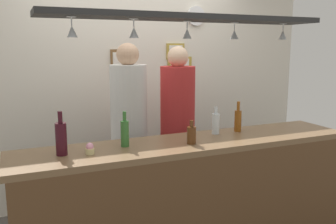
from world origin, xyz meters
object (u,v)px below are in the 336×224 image
picture_frame_crest (119,62)px  picture_frame_upper_small (176,51)px  bottle_beer_brown_stubby (191,135)px  bottle_wine_dark_red (61,138)px  person_middle_white_patterned_shirt (129,118)px  person_right_red_shirt (178,116)px  bottle_soda_clear (216,123)px  cupcake (90,149)px  bottle_beer_amber_tall (238,120)px  bottle_beer_green_import (125,133)px  picture_frame_lower_pair (180,65)px  wall_clock (196,16)px

picture_frame_crest → picture_frame_upper_small: 0.68m
bottle_beer_brown_stubby → bottle_wine_dark_red: bottle_wine_dark_red is taller
person_middle_white_patterned_shirt → person_right_red_shirt: size_ratio=1.02×
bottle_soda_clear → bottle_beer_brown_stubby: bearing=-148.5°
cupcake → bottle_beer_brown_stubby: bearing=-2.9°
bottle_beer_amber_tall → bottle_beer_green_import: bearing=-175.6°
person_middle_white_patterned_shirt → bottle_beer_amber_tall: (0.78, -0.63, 0.04)m
bottle_beer_brown_stubby → bottle_beer_amber_tall: bearing=20.6°
bottle_beer_brown_stubby → picture_frame_crest: size_ratio=0.69×
bottle_beer_brown_stubby → bottle_soda_clear: (0.33, 0.20, 0.02)m
person_right_red_shirt → cupcake: size_ratio=22.10×
bottle_soda_clear → picture_frame_lower_pair: size_ratio=0.77×
person_right_red_shirt → picture_frame_upper_small: size_ratio=7.83×
bottle_wine_dark_red → picture_frame_upper_small: bearing=43.3°
bottle_beer_green_import → bottle_wine_dark_red: 0.45m
person_right_red_shirt → bottle_soda_clear: bearing=-84.9°
picture_frame_crest → picture_frame_lower_pair: 0.73m
bottle_beer_green_import → cupcake: bearing=-162.0°
person_right_red_shirt → person_middle_white_patterned_shirt: bearing=180.0°
person_right_red_shirt → picture_frame_upper_small: picture_frame_upper_small is taller
bottle_beer_green_import → picture_frame_upper_small: 1.79m
picture_frame_lower_pair → picture_frame_upper_small: bearing=180.0°
person_middle_white_patterned_shirt → bottle_beer_brown_stubby: size_ratio=9.73×
person_middle_white_patterned_shirt → bottle_beer_brown_stubby: bearing=-74.7°
bottle_soda_clear → picture_frame_crest: bearing=109.7°
bottle_wine_dark_red → picture_frame_lower_pair: 2.11m
bottle_wine_dark_red → wall_clock: bearing=38.7°
bottle_soda_clear → picture_frame_crest: picture_frame_crest is taller
bottle_soda_clear → bottle_beer_amber_tall: bottle_beer_amber_tall is taller
bottle_wine_dark_red → picture_frame_lower_pair: picture_frame_lower_pair is taller
person_middle_white_patterned_shirt → bottle_beer_brown_stubby: (0.23, -0.83, 0.01)m
cupcake → picture_frame_upper_small: bearing=48.0°
bottle_beer_brown_stubby → person_middle_white_patterned_shirt: bearing=105.3°
bottle_beer_green_import → picture_frame_upper_small: picture_frame_upper_small is taller
bottle_beer_brown_stubby → picture_frame_crest: 1.57m
bottle_beer_green_import → picture_frame_crest: picture_frame_crest is taller
bottle_wine_dark_red → picture_frame_crest: 1.67m
bottle_soda_clear → bottle_beer_green_import: bearing=-174.8°
picture_frame_lower_pair → bottle_beer_amber_tall: bearing=-92.0°
bottle_beer_brown_stubby → picture_frame_upper_small: 1.69m
bottle_soda_clear → picture_frame_crest: 1.44m
picture_frame_upper_small → bottle_beer_amber_tall: bearing=-89.6°
person_right_red_shirt → wall_clock: size_ratio=7.83×
cupcake → bottle_soda_clear: bearing=8.6°
person_middle_white_patterned_shirt → cupcake: bearing=-123.5°
person_middle_white_patterned_shirt → bottle_soda_clear: size_ratio=7.62×
person_right_red_shirt → bottle_soda_clear: person_right_red_shirt is taller
bottle_soda_clear → person_right_red_shirt: bearing=95.1°
person_right_red_shirt → picture_frame_lower_pair: person_right_red_shirt is taller
person_right_red_shirt → bottle_beer_brown_stubby: size_ratio=9.58×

